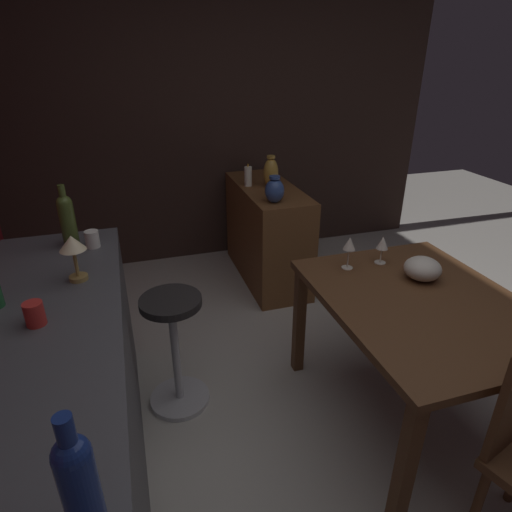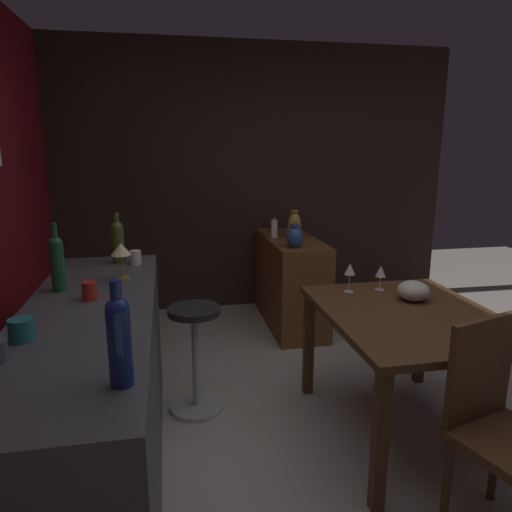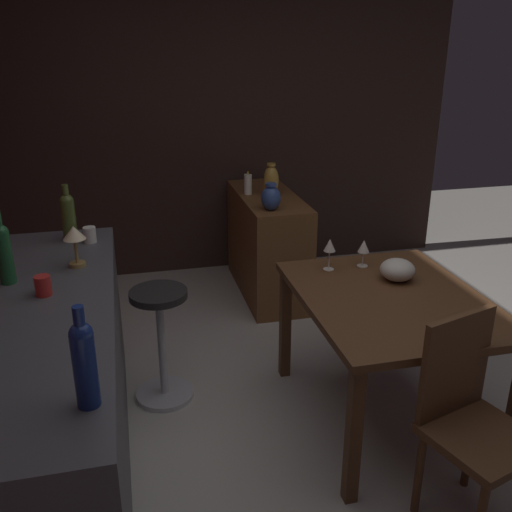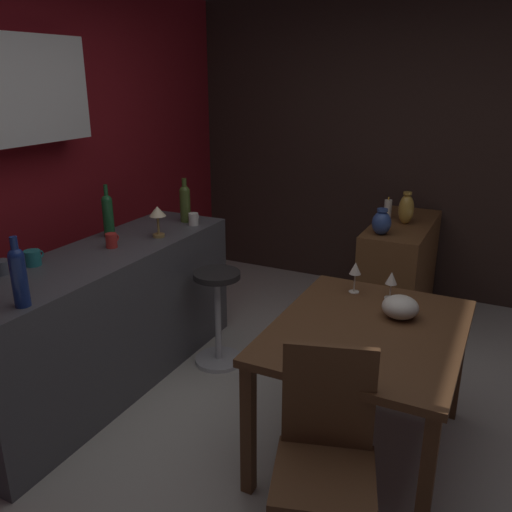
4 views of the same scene
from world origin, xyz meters
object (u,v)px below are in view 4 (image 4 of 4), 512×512
wine_glass_right (355,270)px  fruit_bowl (400,307)px  wine_bottle_green (108,214)px  cup_slate (1,267)px  bar_stool (218,315)px  counter_lamp (158,215)px  wine_bottle_olive (185,202)px  cup_white (194,219)px  cup_red (112,240)px  wine_glass_left (391,279)px  cup_teal (33,258)px  dining_table (367,343)px  vase_brass (406,209)px  sideboard_cabinet (399,271)px  chair_near_window (325,453)px  pillar_candle_tall (388,209)px  wine_bottle_cobalt (19,274)px  vase_ceramic_blue (382,223)px

wine_glass_right → fruit_bowl: bearing=-126.0°
wine_bottle_green → cup_slate: bearing=176.2°
bar_stool → counter_lamp: bearing=102.6°
wine_bottle_green → wine_glass_right: bearing=-84.4°
wine_bottle_olive → cup_white: size_ratio=3.08×
bar_stool → cup_red: 0.88m
wine_glass_left → cup_white: (0.33, 1.51, 0.09)m
cup_teal → cup_white: (1.13, -0.37, 0.00)m
cup_slate → cup_red: 0.67m
dining_table → wine_glass_left: size_ratio=7.32×
wine_glass_left → wine_bottle_olive: size_ratio=0.49×
wine_bottle_green → cup_white: 0.62m
cup_white → vase_brass: 1.66m
sideboard_cabinet → wine_glass_left: 1.44m
chair_near_window → wine_glass_left: size_ratio=5.84×
pillar_candle_tall → wine_glass_right: bearing=-174.1°
wine_glass_left → chair_near_window: bearing=-179.1°
wine_glass_right → sideboard_cabinet: bearing=0.1°
bar_stool → wine_bottle_cobalt: wine_bottle_cobalt is taller
wine_glass_right → chair_near_window: bearing=-168.6°
cup_white → vase_ceramic_blue: bearing=-62.7°
fruit_bowl → cup_red: 1.80m
sideboard_cabinet → wine_glass_right: (-1.36, -0.00, 0.47)m
bar_stool → fruit_bowl: size_ratio=3.60×
wine_glass_right → wine_bottle_green: bearing=95.6°
fruit_bowl → cup_red: bearing=93.8°
dining_table → pillar_candle_tall: 1.88m
chair_near_window → wine_bottle_green: (0.95, 1.88, 0.56)m
chair_near_window → pillar_candle_tall: size_ratio=5.09×
bar_stool → wine_bottle_olive: 0.88m
wine_glass_right → wine_bottle_green: (-0.16, 1.66, 0.18)m
wine_glass_right → wine_bottle_olive: (0.39, 1.41, 0.17)m
wine_glass_right → cup_teal: (-0.80, 1.67, 0.06)m
sideboard_cabinet → cup_red: 2.32m
cup_slate → pillar_candle_tall: 2.87m
cup_teal → vase_ceramic_blue: size_ratio=0.67×
cup_white → bar_stool: bearing=-128.0°
fruit_bowl → pillar_candle_tall: bearing=15.4°
pillar_candle_tall → cup_red: bearing=142.9°
wine_bottle_olive → vase_ceramic_blue: 1.45m
sideboard_cabinet → fruit_bowl: fruit_bowl is taller
wine_bottle_green → vase_ceramic_blue: wine_bottle_green is taller
bar_stool → wine_bottle_olive: size_ratio=2.10×
sideboard_cabinet → vase_brass: bearing=-144.8°
wine_bottle_olive → counter_lamp: 0.41m
cup_teal → counter_lamp: 0.85m
chair_near_window → fruit_bowl: 0.94m
bar_stool → wine_bottle_cobalt: bearing=167.0°
pillar_candle_tall → wine_glass_left: bearing=-166.0°
sideboard_cabinet → wine_bottle_cobalt: 2.95m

